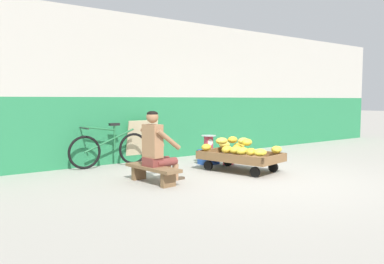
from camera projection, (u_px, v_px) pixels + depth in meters
name	position (u px, v px, depth m)	size (l,w,h in m)	color
ground_plane	(279.00, 182.00, 6.34)	(80.00, 80.00, 0.00)	#A39E93
back_wall	(164.00, 90.00, 8.90)	(16.00, 0.30, 3.08)	#287F4C
banana_cart	(240.00, 158.00, 7.27)	(1.13, 1.59, 0.36)	brown
banana_pile	(239.00, 147.00, 7.21)	(1.09, 1.44, 0.26)	gold
low_bench	(153.00, 171.00, 6.24)	(0.40, 1.12, 0.27)	brown
vendor_seated	(157.00, 147.00, 6.27)	(0.71, 0.53, 1.14)	#9E704C
plastic_crate	(209.00, 157.00, 8.08)	(0.36, 0.28, 0.30)	#234CA8
weighing_scale	(209.00, 142.00, 8.05)	(0.30, 0.30, 0.29)	#28282D
bicycle_near_left	(110.00, 149.00, 7.76)	(1.66, 0.48, 0.86)	black
sign_board	(142.00, 141.00, 8.41)	(0.70, 0.22, 0.88)	#C6B289
shopping_bag	(228.00, 159.00, 8.00)	(0.18, 0.12, 0.24)	#D13D4C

